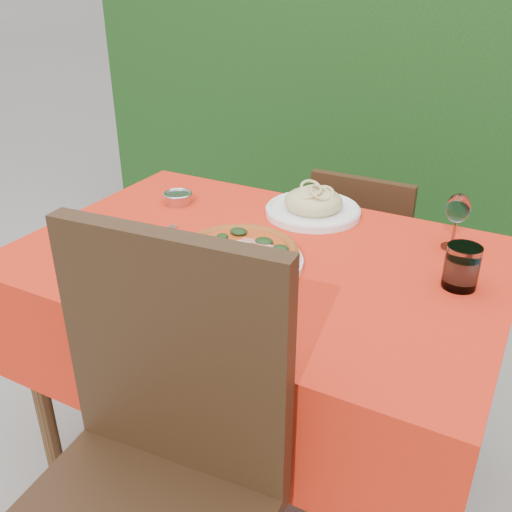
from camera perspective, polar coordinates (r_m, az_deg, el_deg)
The scene contains 11 objects.
ground at distance 1.96m, azimuth 0.19°, elevation -19.60°, with size 60.00×60.00×0.00m, color slate.
hedge at distance 2.85m, azimuth 15.69°, elevation 15.90°, with size 3.20×0.55×1.78m.
dining_table at distance 1.58m, azimuth 0.22°, elevation -4.64°, with size 1.26×0.86×0.75m.
chair_near at distance 1.15m, azimuth -10.71°, elevation -20.44°, with size 0.50×0.50×1.03m.
chair_far at distance 2.15m, azimuth 10.65°, elevation -0.21°, with size 0.36×0.36×0.80m.
pizza_plate at distance 1.44m, azimuth -1.68°, elevation 0.12°, with size 0.37×0.37×0.06m.
pasta_plate at distance 1.74m, azimuth 5.74°, elevation 5.04°, with size 0.29×0.29×0.08m.
water_glass at distance 1.41m, azimuth 19.84°, elevation -1.22°, with size 0.08×0.08×0.11m.
wine_glass at distance 1.58m, azimuth 19.53°, elevation 4.29°, with size 0.06×0.06×0.15m.
fork at distance 1.62m, azimuth -10.30°, elevation 1.92°, with size 0.02×0.17×0.00m, color #AEADB4.
steel_ramekin at distance 1.84m, azimuth -7.80°, elevation 5.72°, with size 0.08×0.08×0.03m, color #B8B8BF.
Camera 1 is at (0.63, -1.18, 1.43)m, focal length 40.00 mm.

